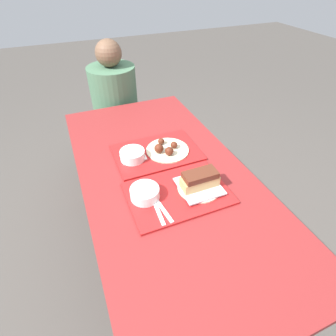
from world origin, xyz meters
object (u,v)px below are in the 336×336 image
Objects in this scene: tray_far at (157,153)px; brisket_sandwich_plate at (200,182)px; wings_plate_far at (166,149)px; bowl_coleslaw_far at (132,154)px; tray_near at (178,193)px; bowl_coleslaw_near at (145,192)px; person_seated_across at (114,93)px.

brisket_sandwich_plate is (0.08, -0.34, 0.04)m from tray_far.
tray_far is at bearing 161.68° from wings_plate_far.
tray_far is at bearing 5.16° from bowl_coleslaw_far.
tray_near is 1.95× the size of wings_plate_far.
wings_plate_far is at bearing 95.35° from brisket_sandwich_plate.
bowl_coleslaw_near is 0.36m from wings_plate_far.
bowl_coleslaw_far is at bearing 178.64° from wings_plate_far.
tray_near is 1.20m from person_seated_across.
wings_plate_far reaches higher than bowl_coleslaw_far.
wings_plate_far is (0.22, 0.29, -0.01)m from bowl_coleslaw_near.
tray_far is 0.87m from person_seated_across.
bowl_coleslaw_near reaches higher than tray_far.
tray_far is 0.14m from bowl_coleslaw_far.
person_seated_across is at bearing 92.24° from tray_far.
tray_near is 0.11m from brisket_sandwich_plate.
person_seated_across is at bearing 83.26° from bowl_coleslaw_far.
tray_far is 0.06m from wings_plate_far.
bowl_coleslaw_near and bowl_coleslaw_far have the same top height.
brisket_sandwich_plate is 0.40m from bowl_coleslaw_far.
tray_far is at bearing 61.13° from bowl_coleslaw_near.
person_seated_across reaches higher than brisket_sandwich_plate.
bowl_coleslaw_near is 1.00× the size of bowl_coleslaw_far.
brisket_sandwich_plate is at bearing -76.57° from tray_far.
bowl_coleslaw_near is at bearing -95.65° from bowl_coleslaw_far.
bowl_coleslaw_near is 0.29m from bowl_coleslaw_far.
tray_far is 1.95× the size of wings_plate_far.
bowl_coleslaw_far is (-0.14, -0.01, 0.03)m from tray_far.
brisket_sandwich_plate is 1.22m from person_seated_across.
bowl_coleslaw_far is 0.19m from wings_plate_far.
person_seated_across is (0.10, 0.88, -0.04)m from bowl_coleslaw_far.
tray_far is at bearing 87.06° from tray_near.
tray_near is 3.52× the size of bowl_coleslaw_far.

